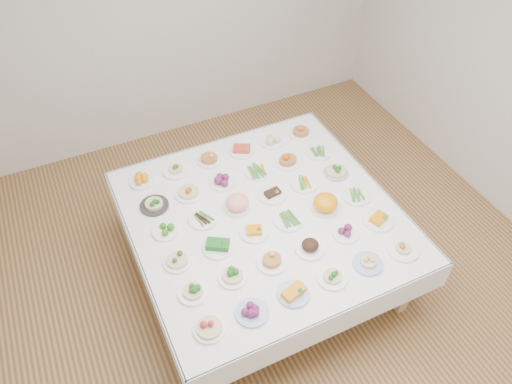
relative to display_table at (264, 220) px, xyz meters
name	(u,v)px	position (x,y,z in m)	size (l,w,h in m)	color
room_envelope	(281,113)	(0.07, -0.11, 1.15)	(5.02, 5.02, 2.81)	#A57445
display_table	(264,220)	(0.00, 0.00, 0.00)	(2.17, 2.17, 0.75)	white
dish_0	(209,326)	(-0.80, -0.80, 0.13)	(0.22, 0.22, 0.13)	white
dish_1	(252,311)	(-0.49, -0.81, 0.11)	(0.23, 0.23, 0.10)	#4C66B2
dish_2	(294,292)	(-0.15, -0.80, 0.11)	(0.23, 0.23, 0.10)	#4C66B2
dish_3	(333,275)	(0.17, -0.80, 0.12)	(0.22, 0.22, 0.11)	white
dish_4	(368,261)	(0.48, -0.80, 0.11)	(0.22, 0.22, 0.11)	#4C66B2
dish_5	(403,247)	(0.80, -0.81, 0.11)	(0.24, 0.24, 0.11)	white
dish_6	(193,289)	(-0.80, -0.48, 0.13)	(0.22, 0.22, 0.13)	white
dish_7	(232,273)	(-0.49, -0.48, 0.13)	(0.21, 0.21, 0.13)	white
dish_8	(272,260)	(-0.17, -0.48, 0.12)	(0.23, 0.23, 0.12)	white
dish_9	(310,245)	(0.16, -0.49, 0.12)	(0.23, 0.23, 0.12)	white
dish_10	(346,232)	(0.49, -0.48, 0.10)	(0.20, 0.20, 0.09)	white
dish_11	(379,219)	(0.81, -0.48, 0.11)	(0.24, 0.24, 0.10)	white
dish_12	(177,258)	(-0.81, -0.17, 0.13)	(0.21, 0.21, 0.13)	white
dish_13	(218,244)	(-0.48, -0.17, 0.12)	(0.24, 0.24, 0.11)	white
dish_14	(254,231)	(-0.16, -0.15, 0.10)	(0.23, 0.23, 0.09)	white
dish_15	(289,219)	(0.15, -0.16, 0.09)	(0.24, 0.24, 0.06)	white
dish_16	(325,204)	(0.49, -0.17, 0.14)	(0.24, 0.24, 0.14)	white
dish_17	(356,196)	(0.81, -0.16, 0.09)	(0.24, 0.24, 0.05)	white
dish_18	(165,228)	(-0.80, 0.17, 0.11)	(0.22, 0.22, 0.10)	white
dish_19	(203,219)	(-0.48, 0.16, 0.09)	(0.24, 0.24, 0.05)	white
dish_20	(237,203)	(-0.17, 0.15, 0.13)	(0.22, 0.22, 0.14)	white
dish_21	(273,193)	(0.16, 0.16, 0.10)	(0.24, 0.24, 0.09)	white
dish_22	(304,183)	(0.48, 0.17, 0.09)	(0.24, 0.24, 0.06)	white
dish_23	(336,169)	(0.80, 0.17, 0.13)	(0.22, 0.22, 0.12)	#4C66B2
dish_24	(154,202)	(-0.79, 0.48, 0.13)	(0.24, 0.24, 0.13)	#2B2826
dish_25	(188,189)	(-0.48, 0.49, 0.13)	(0.25, 0.25, 0.13)	white
dish_26	(223,180)	(-0.16, 0.49, 0.11)	(0.24, 0.24, 0.11)	white
dish_27	(257,172)	(0.17, 0.48, 0.09)	(0.22, 0.22, 0.05)	white
dish_28	(288,158)	(0.48, 0.48, 0.13)	(0.22, 0.22, 0.14)	white
dish_29	(318,152)	(0.80, 0.48, 0.09)	(0.23, 0.23, 0.05)	white
dish_30	(141,179)	(-0.81, 0.81, 0.11)	(0.21, 0.21, 0.09)	white
dish_31	(176,168)	(-0.49, 0.81, 0.12)	(0.24, 0.24, 0.11)	white
dish_32	(209,158)	(-0.16, 0.81, 0.12)	(0.21, 0.21, 0.12)	white
dish_33	(242,148)	(0.17, 0.81, 0.11)	(0.24, 0.24, 0.10)	white
dish_34	(272,139)	(0.48, 0.81, 0.12)	(0.23, 0.23, 0.11)	white
dish_35	(301,130)	(0.79, 0.80, 0.13)	(0.23, 0.23, 0.13)	white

